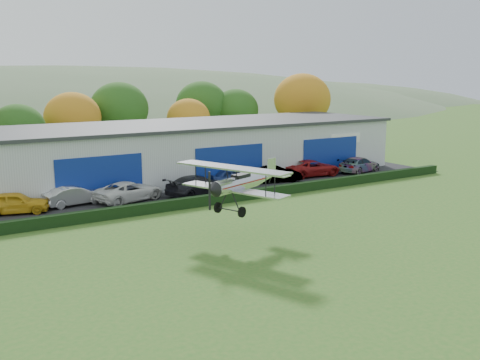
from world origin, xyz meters
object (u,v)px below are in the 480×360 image
car_5 (277,174)px  car_6 (312,168)px  hangar (199,149)px  car_3 (198,185)px  car_4 (233,177)px  car_7 (359,165)px  biplane (242,181)px  car_1 (75,195)px  car_2 (129,191)px  car_0 (15,203)px

car_5 → car_6: 4.79m
hangar → car_3: (-4.60, -8.43, -1.77)m
car_4 → car_7: 14.61m
car_7 → biplane: bearing=107.9°
car_1 → hangar: bearing=-73.0°
car_7 → hangar: bearing=50.6°
hangar → car_1: 15.73m
car_4 → car_6: car_6 is taller
car_6 → car_7: car_6 is taller
car_4 → biplane: bearing=158.4°
car_1 → car_2: 4.18m
hangar → car_4: size_ratio=8.74×
hangar → car_2: bearing=-143.9°
car_0 → biplane: 17.68m
car_7 → biplane: size_ratio=0.71×
car_3 → car_6: size_ratio=1.00×
hangar → car_7: size_ratio=7.59×
car_6 → car_2: bearing=97.7°
car_2 → car_6: bearing=-103.3°
car_3 → car_5: car_3 is taller
car_7 → car_5: bearing=76.4°
car_7 → car_6: bearing=69.0°
car_1 → car_5: car_1 is taller
car_6 → car_7: (5.55, -0.84, -0.02)m
car_0 → car_5: car_0 is taller
car_1 → car_6: size_ratio=0.80×
car_4 → car_5: (4.27, -0.84, -0.04)m
hangar → car_5: hangar is taller
car_3 → biplane: size_ratio=0.77×
car_0 → car_7: size_ratio=0.87×
car_4 → car_7: car_4 is taller
car_2 → car_7: bearing=-105.8°
car_3 → car_5: (8.97, 1.15, -0.08)m
car_6 → car_7: 5.62m
car_0 → car_6: 27.70m
car_4 → biplane: biplane is taller
car_7 → car_3: bearing=80.4°
car_3 → hangar: bearing=-40.2°
car_1 → car_3: car_3 is taller
car_2 → biplane: size_ratio=0.75×
car_1 → car_4: size_ratio=0.99×
car_2 → hangar: bearing=-69.4°
car_4 → car_7: (14.57, -1.06, -0.01)m
car_5 → biplane: biplane is taller
car_4 → car_0: bearing=99.3°
car_1 → car_3: (9.62, -1.95, 0.08)m
hangar → car_7: hangar is taller
hangar → car_3: hangar is taller
hangar → car_1: size_ratio=8.84×
car_2 → car_7: 24.82m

